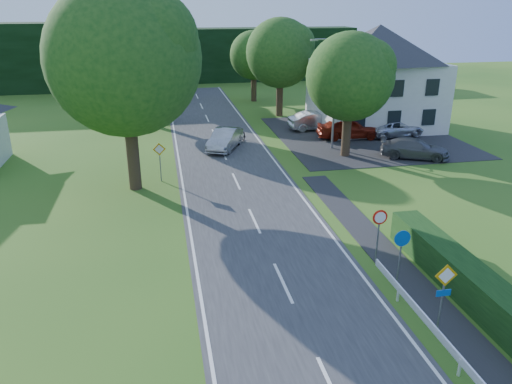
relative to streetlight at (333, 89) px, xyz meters
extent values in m
cube|color=#323234|center=(-8.06, -10.00, -4.44)|extent=(7.00, 80.00, 0.04)
cube|color=#262629|center=(3.94, 3.00, -4.44)|extent=(14.00, 16.00, 0.04)
cube|color=white|center=(-11.31, -10.00, -4.42)|extent=(0.12, 80.00, 0.01)
cube|color=white|center=(-4.81, -10.00, -4.42)|extent=(0.12, 80.00, 0.01)
cube|color=black|center=(-0.06, 36.00, -0.96)|extent=(30.00, 5.00, 7.00)
cube|color=silver|center=(5.94, 6.00, -1.66)|extent=(10.00, 8.00, 5.60)
pyramid|color=#242429|center=(5.94, 6.00, 2.64)|extent=(10.60, 8.40, 3.00)
cylinder|color=slate|center=(0.14, 0.00, -0.46)|extent=(0.16, 0.16, 8.00)
cylinder|color=slate|center=(-0.66, 0.00, 3.44)|extent=(1.70, 0.10, 0.10)
cube|color=slate|center=(-1.56, 0.00, 3.39)|extent=(0.50, 0.18, 0.12)
cylinder|color=slate|center=(-3.76, -22.00, -3.26)|extent=(0.07, 0.07, 2.40)
cube|color=orange|center=(-3.76, -22.03, -2.26)|extent=(0.78, 0.04, 0.78)
cube|color=white|center=(-3.76, -22.03, -2.26)|extent=(0.57, 0.05, 0.57)
cube|color=#0B4DAB|center=(-3.76, -22.03, -2.91)|extent=(0.50, 0.04, 0.22)
cylinder|color=slate|center=(-3.76, -19.00, -3.36)|extent=(0.07, 0.07, 2.20)
cylinder|color=#0B4DAB|center=(-3.76, -19.03, -2.41)|extent=(0.64, 0.04, 0.64)
cylinder|color=slate|center=(-3.76, -17.00, -3.36)|extent=(0.07, 0.07, 2.20)
cylinder|color=red|center=(-3.76, -17.03, -2.41)|extent=(0.64, 0.04, 0.64)
cylinder|color=white|center=(-3.76, -17.05, -2.41)|extent=(0.48, 0.04, 0.48)
cylinder|color=slate|center=(-12.56, -5.00, -3.36)|extent=(0.07, 0.07, 2.20)
cube|color=orange|center=(-12.56, -5.03, -2.41)|extent=(0.78, 0.04, 0.78)
cube|color=white|center=(-12.56, -5.03, -2.41)|extent=(0.57, 0.05, 0.57)
imported|color=#9C9CA1|center=(-7.76, 1.31, -3.67)|extent=(3.37, 4.84, 1.51)
imported|color=black|center=(-6.26, 2.78, -3.91)|extent=(1.42, 2.07, 1.03)
imported|color=maroon|center=(2.35, 2.53, -3.58)|extent=(5.13, 2.43, 1.69)
imported|color=#B7B6BB|center=(0.67, 5.79, -3.65)|extent=(4.75, 1.81, 1.54)
imported|color=#4F5054|center=(4.97, -3.50, -3.74)|extent=(5.06, 3.74, 1.36)
imported|color=silver|center=(6.37, 2.42, -3.77)|extent=(4.92, 2.73, 1.30)
imported|color=#A9130D|center=(1.75, 1.02, -3.49)|extent=(2.30, 2.33, 1.86)
camera|label=1|loc=(-12.31, -34.46, 5.85)|focal=35.00mm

